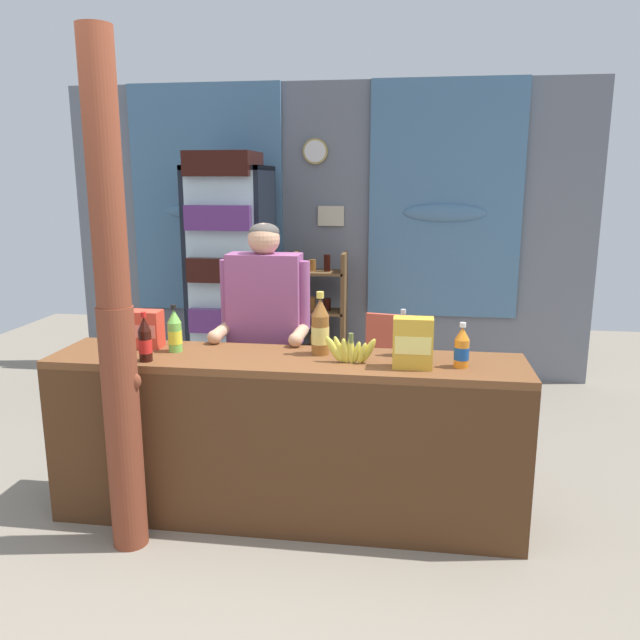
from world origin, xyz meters
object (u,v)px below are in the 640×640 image
object	(u,v)px
soda_bottle_lime_soda	(175,332)
snack_box_crackers	(144,329)
timber_post	(115,318)
drink_fridge	(230,264)
shopkeeper	(265,320)
stall_counter	(282,429)
soda_bottle_grape_soda	(403,336)
snack_box_choco_powder	(413,343)
plastic_lawn_chair	(397,358)
soda_bottle_cola	(145,340)
bottle_shelf_rack	(320,315)
banana_bunch	(350,350)
soda_bottle_orange_soda	(462,348)
soda_bottle_iced_tea	(320,328)

from	to	relation	value
soda_bottle_lime_soda	snack_box_crackers	size ratio (longest dim) A/B	1.25
timber_post	drink_fridge	size ratio (longest dim) A/B	1.21
drink_fridge	soda_bottle_lime_soda	xyz separation A→B (m)	(0.28, -2.06, -0.10)
shopkeeper	stall_counter	bearing A→B (deg)	-69.65
shopkeeper	soda_bottle_grape_soda	world-z (taller)	shopkeeper
soda_bottle_grape_soda	snack_box_choco_powder	world-z (taller)	snack_box_choco_powder
plastic_lawn_chair	soda_bottle_cola	size ratio (longest dim) A/B	3.33
bottle_shelf_rack	snack_box_choco_powder	world-z (taller)	bottle_shelf_rack
plastic_lawn_chair	banana_bunch	bearing A→B (deg)	-97.66
bottle_shelf_rack	snack_box_crackers	size ratio (longest dim) A/B	5.74
snack_box_crackers	drink_fridge	bearing A→B (deg)	92.22
bottle_shelf_rack	shopkeeper	xyz separation A→B (m)	(-0.06, -1.90, 0.37)
snack_box_crackers	soda_bottle_cola	bearing A→B (deg)	-65.20
shopkeeper	snack_box_choco_powder	xyz separation A→B (m)	(0.88, -0.58, 0.04)
stall_counter	soda_bottle_cola	size ratio (longest dim) A/B	9.72
drink_fridge	soda_bottle_grape_soda	size ratio (longest dim) A/B	8.21
shopkeeper	snack_box_choco_powder	world-z (taller)	shopkeeper
soda_bottle_lime_soda	soda_bottle_grape_soda	xyz separation A→B (m)	(1.22, 0.10, -0.00)
drink_fridge	bottle_shelf_rack	world-z (taller)	drink_fridge
drink_fridge	soda_bottle_grape_soda	xyz separation A→B (m)	(1.50, -1.96, -0.10)
snack_box_crackers	snack_box_choco_powder	bearing A→B (deg)	-7.23
drink_fridge	soda_bottle_orange_soda	size ratio (longest dim) A/B	9.00
soda_bottle_grape_soda	banana_bunch	xyz separation A→B (m)	(-0.26, -0.18, -0.04)
banana_bunch	snack_box_choco_powder	bearing A→B (deg)	-8.62
timber_post	snack_box_crackers	distance (m)	0.52
drink_fridge	shopkeeper	xyz separation A→B (m)	(0.68, -1.60, -0.12)
shopkeeper	banana_bunch	size ratio (longest dim) A/B	5.52
soda_bottle_iced_tea	soda_bottle_orange_soda	distance (m)	0.74
plastic_lawn_chair	shopkeeper	size ratio (longest dim) A/B	0.55
stall_counter	bottle_shelf_rack	xyz separation A→B (m)	(-0.16, 2.49, 0.07)
soda_bottle_lime_soda	banana_bunch	bearing A→B (deg)	-4.87
shopkeeper	snack_box_choco_powder	size ratio (longest dim) A/B	6.18
soda_bottle_iced_tea	soda_bottle_grape_soda	xyz separation A→B (m)	(0.44, 0.04, -0.04)
timber_post	soda_bottle_grape_soda	size ratio (longest dim) A/B	9.92
soda_bottle_orange_soda	snack_box_choco_powder	world-z (taller)	snack_box_choco_powder
soda_bottle_orange_soda	plastic_lawn_chair	bearing A→B (deg)	102.36
soda_bottle_cola	snack_box_choco_powder	size ratio (longest dim) A/B	1.01
soda_bottle_orange_soda	soda_bottle_lime_soda	distance (m)	1.52
stall_counter	bottle_shelf_rack	bearing A→B (deg)	93.59
stall_counter	soda_bottle_lime_soda	xyz separation A→B (m)	(-0.61, 0.14, 0.47)
timber_post	shopkeeper	distance (m)	1.04
stall_counter	soda_bottle_grape_soda	size ratio (longest dim) A/B	10.04
stall_counter	plastic_lawn_chair	xyz separation A→B (m)	(0.56, 1.62, -0.06)
bottle_shelf_rack	snack_box_choco_powder	xyz separation A→B (m)	(0.82, -2.48, 0.41)
drink_fridge	soda_bottle_cola	xyz separation A→B (m)	(0.20, -2.26, -0.10)
soda_bottle_iced_tea	shopkeeper	bearing A→B (deg)	134.65
shopkeeper	soda_bottle_grape_soda	size ratio (longest dim) A/B	6.32
stall_counter	snack_box_crackers	distance (m)	0.96
bottle_shelf_rack	soda_bottle_orange_soda	size ratio (longest dim) A/B	5.25
stall_counter	bottle_shelf_rack	size ratio (longest dim) A/B	2.10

